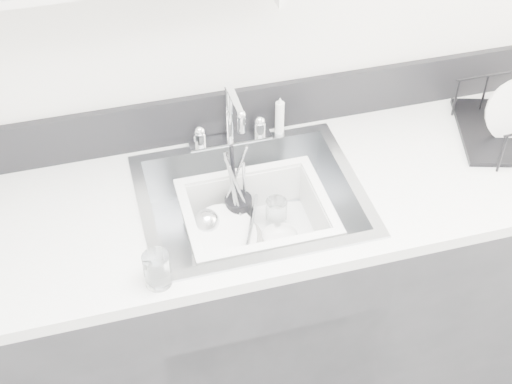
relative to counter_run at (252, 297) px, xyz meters
name	(u,v)px	position (x,y,z in m)	size (l,w,h in m)	color
room_shell	(404,175)	(0.00, -0.80, 1.22)	(3.50, 3.00, 2.60)	silver
counter_run	(252,297)	(0.00, 0.00, 0.00)	(3.20, 0.62, 0.92)	#27272A
backsplash	(226,114)	(0.00, 0.30, 0.54)	(3.20, 0.02, 0.16)	black
sink	(252,218)	(0.00, 0.00, 0.37)	(0.64, 0.52, 0.20)	silver
faucet	(230,129)	(0.00, 0.25, 0.52)	(0.26, 0.18, 0.23)	silver
side_sprayer	(280,116)	(0.16, 0.25, 0.53)	(0.03, 0.03, 0.14)	white
wash_tub	(256,225)	(0.01, -0.03, 0.37)	(0.42, 0.34, 0.16)	white
plate_stack	(227,240)	(-0.08, -0.03, 0.33)	(0.24, 0.23, 0.09)	white
utensil_cup	(238,209)	(-0.03, 0.05, 0.37)	(0.08, 0.08, 0.27)	black
ladle	(233,229)	(-0.06, -0.01, 0.35)	(0.31, 0.11, 0.09)	silver
tumbler_in_tub	(276,213)	(0.08, 0.02, 0.35)	(0.07, 0.07, 0.09)	white
tumbler_counter	(157,270)	(-0.31, -0.25, 0.51)	(0.07, 0.07, 0.10)	white
bowl_small	(280,239)	(0.07, -0.06, 0.32)	(0.11, 0.11, 0.03)	white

